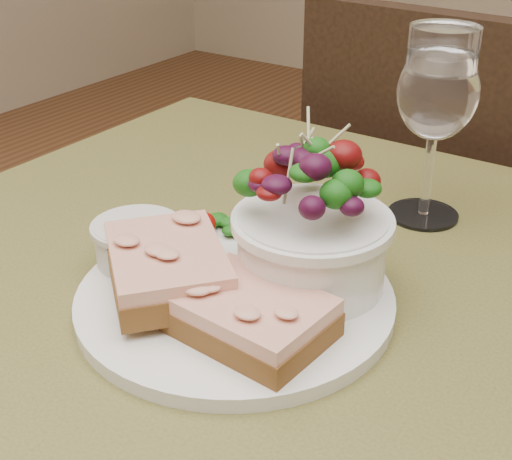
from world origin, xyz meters
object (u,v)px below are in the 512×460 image
Objects in this scene: cafe_table at (263,402)px; ramekin at (137,240)px; dinner_plate at (235,298)px; sandwich_back at (167,266)px; sandwich_front at (251,315)px; chair_far at (451,345)px; wine_glass at (437,98)px; salad_bowl at (313,218)px.

ramekin is at bearing -171.71° from cafe_table.
sandwich_back reaches higher than dinner_plate.
sandwich_front is at bearing -42.31° from dinner_plate.
sandwich_front is (0.02, -0.05, 0.13)m from cafe_table.
chair_far is 5.14× the size of wine_glass.
dinner_plate is 0.06m from sandwich_back.
wine_glass is (0.07, -0.42, 0.58)m from chair_far.
chair_far is 0.83m from ramekin.
sandwich_back is at bearing -147.70° from cafe_table.
salad_bowl is 0.20m from wine_glass.
ramekin is (-0.12, -0.02, 0.13)m from cafe_table.
sandwich_front is (0.05, -0.70, 0.48)m from chair_far.
cafe_table is 4.57× the size of wine_glass.
chair_far is at bearing 82.08° from ramekin.
dinner_plate is at bearing 74.46° from sandwich_back.
sandwich_front reaches higher than dinner_plate.
cafe_table is 0.18m from salad_bowl.
sandwich_front is 0.91× the size of salad_bowl.
wine_glass is at bearing 56.12° from ramekin.
wine_glass is at bearing 83.49° from salad_bowl.
chair_far is at bearing 92.31° from cafe_table.
chair_far is at bearing 90.46° from dinner_plate.
ramekin is at bearing -163.28° from sandwich_back.
ramekin is at bearing 86.23° from chair_far.
cafe_table is 11.20× the size of ramekin.
ramekin is at bearing -176.33° from dinner_plate.
salad_bowl is at bearing 94.03° from sandwich_front.
ramekin is (-0.10, -0.01, 0.03)m from dinner_plate.
sandwich_front is 0.14m from ramekin.
sandwich_back is 1.16× the size of salad_bowl.
chair_far is 0.72m from wine_glass.
sandwich_back is at bearing -138.48° from salad_bowl.
sandwich_back is (-0.09, 0.01, 0.01)m from sandwich_front.
salad_bowl is at bearing 58.58° from cafe_table.
cafe_table is at bearing -100.93° from wine_glass.
wine_glass is (0.16, 0.24, 0.09)m from ramekin.
sandwich_back is at bearing 90.96° from chair_far.
cafe_table is at bearing 72.49° from sandwich_back.
cafe_table is 0.74m from chair_far.
wine_glass is (0.06, 0.23, 0.12)m from dinner_plate.
sandwich_back is at bearing -23.47° from ramekin.
ramekin is (-0.05, 0.02, -0.00)m from sandwich_back.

